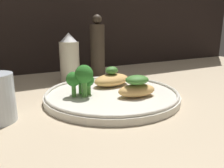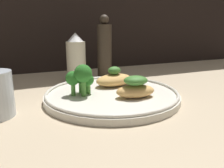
{
  "view_description": "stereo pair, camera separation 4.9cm",
  "coord_description": "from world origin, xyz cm",
  "px_view_note": "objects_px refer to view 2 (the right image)",
  "views": [
    {
      "loc": [
        -22.94,
        -41.31,
        15.6
      ],
      "look_at": [
        0.0,
        0.0,
        3.4
      ],
      "focal_mm": 35.0,
      "sensor_mm": 36.0,
      "label": 1
    },
    {
      "loc": [
        -18.56,
        -43.45,
        15.6
      ],
      "look_at": [
        0.0,
        0.0,
        3.4
      ],
      "focal_mm": 35.0,
      "sensor_mm": 36.0,
      "label": 2
    }
  ],
  "objects_px": {
    "broccoli_bunch": "(81,77)",
    "pepper_grinder": "(104,50)",
    "plate": "(112,94)",
    "sauce_bottle": "(76,58)"
  },
  "relations": [
    {
      "from": "plate",
      "to": "broccoli_bunch",
      "type": "distance_m",
      "value": 0.08
    },
    {
      "from": "sauce_bottle",
      "to": "pepper_grinder",
      "type": "xyz_separation_m",
      "value": [
        0.09,
        -0.0,
        0.02
      ]
    },
    {
      "from": "broccoli_bunch",
      "to": "sauce_bottle",
      "type": "relative_size",
      "value": 0.48
    },
    {
      "from": "broccoli_bunch",
      "to": "sauce_bottle",
      "type": "bearing_deg",
      "value": 78.71
    },
    {
      "from": "sauce_bottle",
      "to": "broccoli_bunch",
      "type": "bearing_deg",
      "value": -101.29
    },
    {
      "from": "broccoli_bunch",
      "to": "pepper_grinder",
      "type": "height_order",
      "value": "pepper_grinder"
    },
    {
      "from": "plate",
      "to": "sauce_bottle",
      "type": "bearing_deg",
      "value": 98.48
    },
    {
      "from": "plate",
      "to": "pepper_grinder",
      "type": "bearing_deg",
      "value": 73.27
    },
    {
      "from": "broccoli_bunch",
      "to": "pepper_grinder",
      "type": "relative_size",
      "value": 0.35
    },
    {
      "from": "plate",
      "to": "sauce_bottle",
      "type": "xyz_separation_m",
      "value": [
        -0.03,
        0.2,
        0.06
      ]
    }
  ]
}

